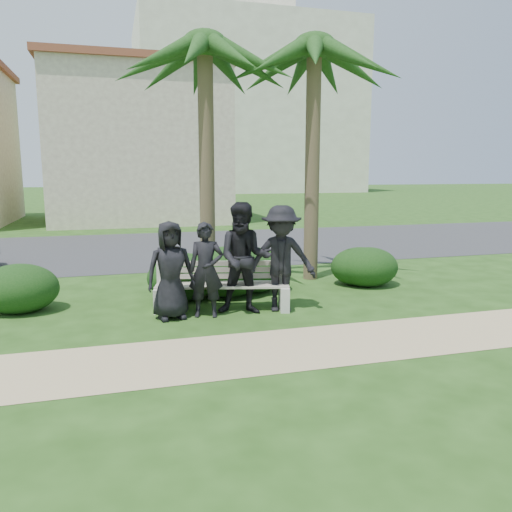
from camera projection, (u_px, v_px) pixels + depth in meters
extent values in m
plane|color=#204112|center=(258.00, 313.00, 8.53)|extent=(160.00, 160.00, 0.00)
cube|color=tan|center=(294.00, 348.00, 6.82)|extent=(30.00, 1.60, 0.01)
cube|color=#2D2D30|center=(189.00, 247.00, 16.11)|extent=(160.00, 8.00, 0.01)
cube|color=tan|center=(138.00, 149.00, 24.75)|extent=(8.00, 8.00, 7.00)
cube|color=brown|center=(135.00, 72.00, 24.14)|extent=(8.40, 8.40, 0.30)
cube|color=beige|center=(243.00, 111.00, 62.81)|extent=(26.00, 18.00, 20.00)
cube|color=gray|center=(222.00, 286.00, 8.62)|extent=(2.36, 1.06, 0.04)
cube|color=gray|center=(219.00, 270.00, 8.80)|extent=(2.25, 0.59, 0.27)
cube|color=beige|center=(160.00, 303.00, 8.37)|extent=(0.28, 0.55, 0.42)
cube|color=beige|center=(281.00, 294.00, 8.95)|extent=(0.28, 0.55, 0.42)
imported|color=black|center=(171.00, 270.00, 8.08)|extent=(0.85, 0.62, 1.61)
imported|color=black|center=(206.00, 270.00, 8.19)|extent=(0.65, 0.51, 1.58)
imported|color=black|center=(244.00, 259.00, 8.36)|extent=(1.08, 0.94, 1.89)
imported|color=black|center=(281.00, 259.00, 8.53)|extent=(1.31, 0.94, 1.83)
ellipsoid|color=#12340E|center=(19.00, 287.00, 8.54)|extent=(1.32, 1.09, 0.86)
ellipsoid|color=#12340E|center=(184.00, 275.00, 9.42)|extent=(1.38, 1.14, 0.90)
ellipsoid|color=#12340E|center=(253.00, 269.00, 10.00)|extent=(1.42, 1.17, 0.93)
ellipsoid|color=#12340E|center=(227.00, 270.00, 9.67)|extent=(1.52, 1.26, 0.99)
ellipsoid|color=#12340E|center=(368.00, 266.00, 10.53)|extent=(1.29, 1.07, 0.84)
ellipsoid|color=#12340E|center=(360.00, 265.00, 10.64)|extent=(1.27, 1.05, 0.83)
cylinder|color=brown|center=(207.00, 168.00, 10.38)|extent=(0.32, 0.32, 4.92)
cylinder|color=brown|center=(312.00, 166.00, 10.87)|extent=(0.32, 0.32, 5.00)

